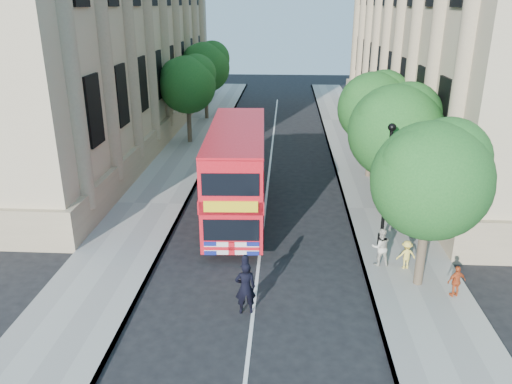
% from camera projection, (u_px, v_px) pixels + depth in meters
% --- Properties ---
extents(ground, '(120.00, 120.00, 0.00)m').
position_uv_depth(ground, '(251.00, 331.00, 15.51)').
color(ground, black).
rests_on(ground, ground).
extents(pavement_right, '(3.50, 80.00, 0.12)m').
position_uv_depth(pavement_right, '(382.00, 210.00, 24.49)').
color(pavement_right, gray).
rests_on(pavement_right, ground).
extents(pavement_left, '(3.50, 80.00, 0.12)m').
position_uv_depth(pavement_left, '(151.00, 204.00, 25.15)').
color(pavement_left, gray).
rests_on(pavement_left, ground).
extents(building_right, '(12.00, 38.00, 18.00)m').
position_uv_depth(building_right, '(477.00, 12.00, 33.94)').
color(building_right, tan).
rests_on(building_right, ground).
extents(building_left, '(12.00, 38.00, 18.00)m').
position_uv_depth(building_left, '(81.00, 12.00, 35.51)').
color(building_left, tan).
rests_on(building_left, ground).
extents(tree_right_near, '(4.00, 4.00, 6.08)m').
position_uv_depth(tree_right_near, '(433.00, 174.00, 16.50)').
color(tree_right_near, '#473828').
rests_on(tree_right_near, ground).
extents(tree_right_mid, '(4.20, 4.20, 6.37)m').
position_uv_depth(tree_right_mid, '(397.00, 127.00, 22.03)').
color(tree_right_mid, '#473828').
rests_on(tree_right_mid, ground).
extents(tree_right_far, '(4.00, 4.00, 6.15)m').
position_uv_depth(tree_right_far, '(374.00, 104.00, 27.68)').
color(tree_right_far, '#473828').
rests_on(tree_right_far, ground).
extents(tree_left_far, '(4.00, 4.00, 6.30)m').
position_uv_depth(tree_left_far, '(188.00, 81.00, 34.84)').
color(tree_left_far, '#473828').
rests_on(tree_left_far, ground).
extents(tree_left_back, '(4.20, 4.20, 6.65)m').
position_uv_depth(tree_left_back, '(206.00, 65.00, 42.22)').
color(tree_left_back, '#473828').
rests_on(tree_left_back, ground).
extents(lamp_post, '(0.32, 0.32, 5.16)m').
position_uv_depth(lamp_post, '(386.00, 191.00, 19.94)').
color(lamp_post, black).
rests_on(lamp_post, pavement_right).
extents(double_decker_bus, '(2.86, 9.32, 4.25)m').
position_uv_depth(double_decker_bus, '(237.00, 171.00, 22.89)').
color(double_decker_bus, red).
rests_on(double_decker_bus, ground).
extents(box_van, '(2.39, 5.66, 3.21)m').
position_uv_depth(box_van, '(232.00, 158.00, 27.48)').
color(box_van, black).
rests_on(box_van, ground).
extents(police_constable, '(0.74, 0.55, 1.86)m').
position_uv_depth(police_constable, '(245.00, 288.00, 16.12)').
color(police_constable, black).
rests_on(police_constable, ground).
extents(woman_pedestrian, '(0.78, 0.64, 1.50)m').
position_uv_depth(woman_pedestrian, '(381.00, 247.00, 18.96)').
color(woman_pedestrian, beige).
rests_on(woman_pedestrian, pavement_right).
extents(child_a, '(0.72, 0.46, 1.15)m').
position_uv_depth(child_a, '(456.00, 281.00, 16.95)').
color(child_a, '#C64E22').
rests_on(child_a, pavement_right).
extents(child_b, '(0.79, 0.53, 1.13)m').
position_uv_depth(child_b, '(406.00, 255.00, 18.76)').
color(child_b, '#EFD351').
rests_on(child_b, pavement_right).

